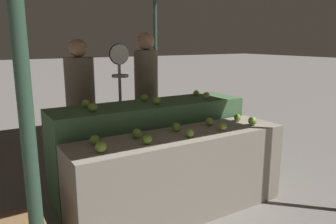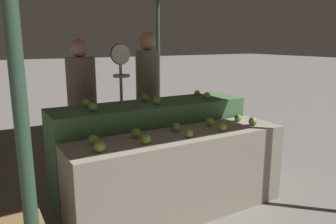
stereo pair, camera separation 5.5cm
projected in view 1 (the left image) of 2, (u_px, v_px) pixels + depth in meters
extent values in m
plane|color=slate|center=(181.00, 213.00, 3.19)|extent=(60.00, 60.00, 0.00)
cylinder|color=#33513D|center=(27.00, 128.00, 1.52)|extent=(0.07, 0.07, 2.49)
cylinder|color=#33513D|center=(155.00, 62.00, 6.17)|extent=(0.07, 0.07, 2.49)
cube|color=gray|center=(181.00, 175.00, 3.10)|extent=(2.13, 0.55, 0.80)
cube|color=#4C7A4C|center=(151.00, 147.00, 3.58)|extent=(2.13, 0.55, 0.99)
sphere|color=#84AD3D|center=(101.00, 147.00, 2.52)|extent=(0.09, 0.09, 0.09)
sphere|color=#7AA338|center=(147.00, 139.00, 2.72)|extent=(0.09, 0.09, 0.09)
sphere|color=#84AD3D|center=(190.00, 133.00, 2.92)|extent=(0.08, 0.08, 0.08)
sphere|color=#84AD3D|center=(223.00, 127.00, 3.12)|extent=(0.08, 0.08, 0.08)
sphere|color=#8EB247|center=(252.00, 121.00, 3.33)|extent=(0.09, 0.09, 0.09)
sphere|color=#7AA338|center=(95.00, 140.00, 2.69)|extent=(0.09, 0.09, 0.09)
sphere|color=#7AA338|center=(137.00, 133.00, 2.89)|extent=(0.09, 0.09, 0.09)
sphere|color=#7AA338|center=(176.00, 127.00, 3.10)|extent=(0.08, 0.08, 0.08)
sphere|color=#84AD3D|center=(210.00, 122.00, 3.31)|extent=(0.08, 0.08, 0.08)
sphere|color=#84AD3D|center=(237.00, 118.00, 3.51)|extent=(0.08, 0.08, 0.08)
sphere|color=#7AA338|center=(93.00, 107.00, 3.04)|extent=(0.09, 0.09, 0.09)
sphere|color=#84AD3D|center=(157.00, 101.00, 3.38)|extent=(0.08, 0.08, 0.08)
sphere|color=#8EB247|center=(206.00, 96.00, 3.71)|extent=(0.08, 0.08, 0.08)
sphere|color=#84AD3D|center=(86.00, 104.00, 3.23)|extent=(0.08, 0.08, 0.08)
sphere|color=#7AA338|center=(145.00, 98.00, 3.56)|extent=(0.08, 0.08, 0.08)
sphere|color=#84AD3D|center=(196.00, 93.00, 3.91)|extent=(0.07, 0.07, 0.07)
cylinder|color=#99999E|center=(121.00, 114.00, 4.05)|extent=(0.04, 0.04, 1.51)
cylinder|color=black|center=(119.00, 54.00, 3.89)|extent=(0.25, 0.01, 0.25)
cylinder|color=silver|center=(120.00, 54.00, 3.88)|extent=(0.23, 0.02, 0.23)
cylinder|color=#99999E|center=(120.00, 70.00, 3.92)|extent=(0.01, 0.01, 0.14)
cylinder|color=#99999E|center=(120.00, 76.00, 3.93)|extent=(0.20, 0.20, 0.03)
cube|color=#2D2D38|center=(147.00, 133.00, 4.49)|extent=(0.27, 0.21, 0.81)
cylinder|color=#756656|center=(146.00, 77.00, 4.33)|extent=(0.39, 0.39, 0.71)
sphere|color=tan|center=(146.00, 41.00, 4.23)|extent=(0.23, 0.23, 0.23)
cube|color=#2D2D38|center=(83.00, 141.00, 4.17)|extent=(0.27, 0.17, 0.77)
cylinder|color=#756656|center=(80.00, 85.00, 4.01)|extent=(0.37, 0.37, 0.67)
sphere|color=tan|center=(78.00, 48.00, 3.92)|extent=(0.22, 0.22, 0.22)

